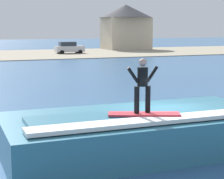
{
  "coord_description": "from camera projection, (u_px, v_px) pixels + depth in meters",
  "views": [
    {
      "loc": [
        -6.46,
        -11.88,
        4.02
      ],
      "look_at": [
        -0.89,
        2.18,
        1.69
      ],
      "focal_mm": 64.44,
      "sensor_mm": 36.0,
      "label": 1
    }
  ],
  "objects": [
    {
      "name": "surfer",
      "position": [
        143.0,
        83.0,
        12.18
      ],
      "size": [
        1.05,
        0.32,
        1.67
      ],
      "color": "black",
      "rests_on": "surfboard"
    },
    {
      "name": "surfboard",
      "position": [
        144.0,
        114.0,
        12.27
      ],
      "size": [
        2.23,
        1.29,
        0.06
      ],
      "color": "#D8333F",
      "rests_on": "wave_crest"
    },
    {
      "name": "car_far_shore",
      "position": [
        69.0,
        48.0,
        62.13
      ],
      "size": [
        4.45,
        2.1,
        1.86
      ],
      "color": "silver",
      "rests_on": "ground_plane"
    },
    {
      "name": "wave_crest",
      "position": [
        140.0,
        132.0,
        13.16
      ],
      "size": [
        8.81,
        4.13,
        1.38
      ],
      "color": "teal",
      "rests_on": "ground_plane"
    },
    {
      "name": "house_gabled_white",
      "position": [
        126.0,
        24.0,
        74.01
      ],
      "size": [
        9.82,
        9.82,
        8.2
      ],
      "color": "beige",
      "rests_on": "ground_plane"
    },
    {
      "name": "shoreline_bank",
      "position": [
        0.0,
        55.0,
        59.21
      ],
      "size": [
        120.0,
        22.62,
        0.09
      ],
      "color": "gray",
      "rests_on": "ground_plane"
    },
    {
      "name": "ground_plane",
      "position": [
        159.0,
        145.0,
        13.88
      ],
      "size": [
        260.0,
        260.0,
        0.0
      ],
      "primitive_type": "plane",
      "color": "#315C8A"
    }
  ]
}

